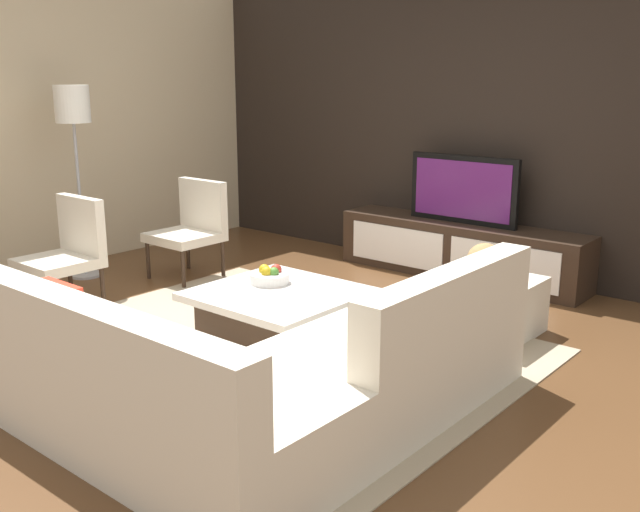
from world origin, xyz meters
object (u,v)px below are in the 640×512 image
sectional_couch (238,372)px  accent_chair_near (68,247)px  floor_lamp (73,118)px  decorative_ball (485,261)px  fruit_bowl (270,276)px  ottoman (482,306)px  coffee_table (279,316)px  accent_chair_far (193,223)px  television (463,189)px  media_console (460,250)px

sectional_couch → accent_chair_near: (-2.43, 0.52, 0.20)m
accent_chair_near → floor_lamp: size_ratio=0.51×
floor_lamp → decorative_ball: 3.72m
sectional_couch → fruit_bowl: sectional_couch is taller
sectional_couch → floor_lamp: floor_lamp is taller
sectional_couch → fruit_bowl: size_ratio=8.72×
accent_chair_near → ottoman: 3.18m
accent_chair_near → ottoman: accent_chair_near is taller
coffee_table → accent_chair_far: (-1.78, 0.76, 0.29)m
television → decorative_ball: size_ratio=4.08×
ottoman → fruit_bowl: bearing=-138.8°
floor_lamp → accent_chair_far: 1.37m
ottoman → decorative_ball: decorative_ball is taller
coffee_table → accent_chair_near: (-1.81, -0.46, 0.29)m
coffee_table → ottoman: bearing=48.9°
television → fruit_bowl: bearing=-97.3°
fruit_bowl → decorative_ball: bearing=41.2°
ottoman → decorative_ball: bearing=0.0°
ottoman → sectional_couch: bearing=-99.2°
accent_chair_far → decorative_ball: bearing=0.5°
sectional_couch → accent_chair_near: accent_chair_near is taller
television → accent_chair_far: (-1.88, -1.53, -0.31)m
media_console → fruit_bowl: bearing=-97.3°
television → floor_lamp: (-2.62, -2.19, 0.63)m
accent_chair_near → floor_lamp: 1.31m
television → accent_chair_near: size_ratio=1.20×
accent_chair_near → accent_chair_far: bearing=91.7°
ottoman → floor_lamp: bearing=-164.2°
fruit_bowl → accent_chair_far: accent_chair_far is taller
television → sectional_couch: bearing=-81.0°
media_console → fruit_bowl: 2.22m
accent_chair_near → fruit_bowl: (1.63, 0.56, -0.06)m
sectional_couch → coffee_table: bearing=122.4°
accent_chair_near → decorative_ball: size_ratio=3.40×
accent_chair_near → decorative_ball: 3.17m
sectional_couch → floor_lamp: 3.52m
television → ottoman: size_ratio=1.49×
sectional_couch → ottoman: sectional_couch is taller
ottoman → decorative_ball: size_ratio=2.73×
sectional_couch → accent_chair_far: (-2.40, 1.74, 0.20)m
media_console → decorative_ball: decorative_ball is taller
sectional_couch → accent_chair_far: size_ratio=2.81×
fruit_bowl → television: bearing=82.7°
coffee_table → fruit_bowl: fruit_bowl is taller
accent_chair_far → decorative_ball: accent_chair_far is taller
coffee_table → accent_chair_far: bearing=156.7°
media_console → accent_chair_near: size_ratio=2.68×
media_console → television: television is taller
coffee_table → sectional_couch: bearing=-57.6°
accent_chair_near → accent_chair_far: same height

